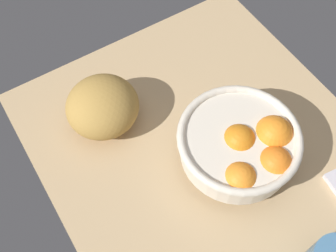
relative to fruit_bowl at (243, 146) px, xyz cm
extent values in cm
cube|color=tan|center=(3.30, 3.84, -7.64)|extent=(74.09, 62.08, 3.00)
cylinder|color=beige|center=(0.88, 0.43, -4.88)|extent=(9.60, 9.60, 2.52)
cylinder|color=beige|center=(0.88, 0.43, -0.66)|extent=(21.49, 21.49, 5.91)
torus|color=beige|center=(0.88, 0.43, 2.30)|extent=(23.09, 23.09, 1.60)
sphere|color=orange|center=(-1.49, -5.73, 0.93)|extent=(7.41, 7.41, 7.41)
sphere|color=orange|center=(0.88, 0.42, 0.77)|extent=(6.48, 6.48, 6.48)
sphere|color=orange|center=(-5.30, 4.87, 0.73)|extent=(6.27, 6.27, 6.27)
sphere|color=orange|center=(-6.18, -2.26, 0.77)|extent=(6.47, 6.47, 6.47)
ellipsoid|color=#B38840|center=(22.28, 17.79, -0.98)|extent=(15.76, 16.03, 10.32)
camera|label=1|loc=(-23.92, 31.43, 69.01)|focal=45.06mm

